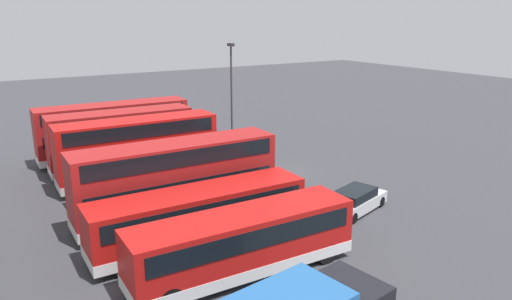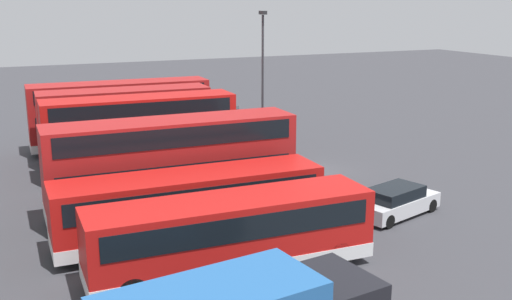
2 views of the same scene
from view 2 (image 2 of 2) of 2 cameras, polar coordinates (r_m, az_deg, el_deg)
The scene contains 12 objects.
ground_plane at distance 36.33m, azimuth 5.20°, elevation -2.01°, with size 140.00×140.00×0.00m, color #38383D.
bus_single_deck_near_end at distance 22.42m, azimuth -2.31°, elevation -7.83°, with size 2.90×10.75×2.95m.
bus_single_deck_second at distance 25.59m, azimuth -6.17°, elevation -5.10°, with size 2.88×11.40×2.95m.
bus_double_decker_third at distance 28.84m, azimuth -7.83°, elevation -1.24°, with size 2.87×11.82×4.55m.
bus_single_deck_fourth at distance 32.65m, azimuth -8.94°, elevation -1.00°, with size 2.67×10.68×2.95m.
bus_double_decker_fifth at distance 35.83m, azimuth -10.80°, elevation 1.61°, with size 3.00×11.10×4.55m.
bus_double_decker_sixth at distance 39.06m, azimuth -12.15°, elevation 2.56°, with size 3.09×10.66×4.55m.
bus_double_decker_seventh at distance 42.52m, azimuth -12.58°, elevation 3.45°, with size 3.05×12.12×4.55m.
car_hatchback_silver at distance 49.67m, azimuth -3.20°, elevation 3.18°, with size 3.37×4.39×1.43m.
car_small_green at distance 29.43m, azimuth 13.04°, elevation -4.73°, with size 3.01×4.85×1.43m.
lamp_post_tall at distance 41.34m, azimuth 0.64°, elevation 7.51°, with size 0.70×0.30×9.24m.
waste_bin_yellow at distance 33.69m, azimuth 4.30°, elevation -2.42°, with size 0.60×0.60×0.95m, color #333338.
Camera 2 is at (-30.32, 17.37, 9.91)m, focal length 42.58 mm.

